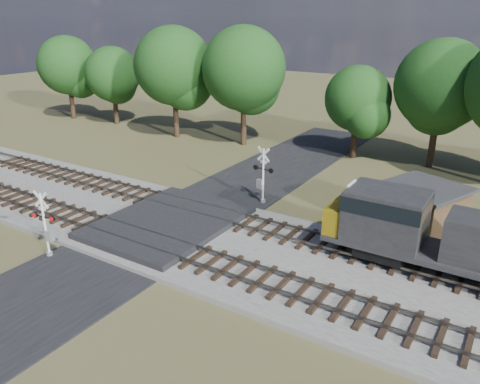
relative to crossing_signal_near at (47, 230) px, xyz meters
The scene contains 10 objects.
ground 6.52m from the crossing_signal_near, 61.33° to the left, with size 160.00×160.00×0.00m, color #4E4F2A.
ballast_bed 14.44m from the crossing_signal_near, 24.91° to the left, with size 140.00×10.00×0.30m, color gray.
road 6.51m from the crossing_signal_near, 61.33° to the left, with size 7.00×60.00×0.08m, color black.
crossing_panel 6.89m from the crossing_signal_near, 63.36° to the left, with size 7.00×9.00×0.62m, color #262628.
track_near 7.20m from the crossing_signal_near, 29.99° to the left, with size 140.00×2.60×0.33m.
track_far 10.60m from the crossing_signal_near, 54.25° to the left, with size 140.00×2.60×0.33m.
crossing_signal_near is the anchor object (origin of this frame).
crossing_signal_far 13.90m from the crossing_signal_near, 65.50° to the left, with size 1.62×0.37×4.01m.
equipment_shed 21.05m from the crossing_signal_near, 40.86° to the left, with size 5.53×5.53×2.90m.
treeline 27.40m from the crossing_signal_near, 70.38° to the left, with size 83.73×11.20×11.65m.
Camera 1 is at (17.41, -18.87, 12.16)m, focal length 35.00 mm.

